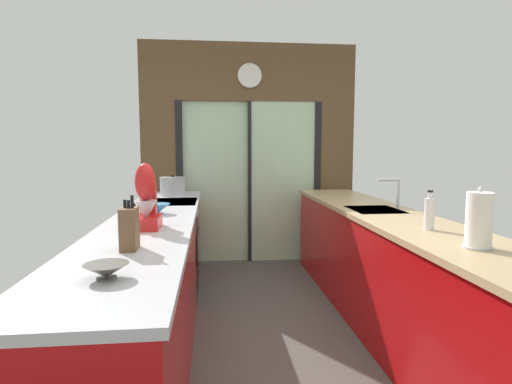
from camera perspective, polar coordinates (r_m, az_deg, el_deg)
The scene contains 13 objects.
ground_plane at distance 3.70m, azimuth 1.77°, elevation -16.88°, with size 5.04×7.60×0.02m, color #4C4742.
back_wall_unit at distance 5.20m, azimuth -0.91°, elevation 7.11°, with size 2.64×0.12×2.70m.
left_counter_run at distance 3.10m, azimuth -14.27°, elevation -12.38°, with size 0.62×3.80×0.92m.
right_counter_run at distance 3.51m, azimuth 17.62°, elevation -10.28°, with size 0.62×3.80×0.92m.
sink_faucet at distance 3.68m, azimuth 18.49°, elevation 0.43°, with size 0.19×0.02×0.26m.
oven_range at distance 4.17m, azimuth -12.07°, elevation -7.64°, with size 0.60×0.60×0.92m.
mixing_bowl_near at distance 1.77m, azimuth -19.82°, elevation -10.11°, with size 0.18×0.18×0.06m.
mixing_bowl_far at distance 3.34m, azimuth -13.26°, elevation -2.21°, with size 0.19×0.19×0.08m.
knife_block at distance 2.21m, azimuth -16.97°, elevation -4.80°, with size 0.08×0.14×0.28m.
stand_mixer at distance 2.75m, azimuth -14.82°, elevation -1.53°, with size 0.17×0.27×0.42m.
stock_pot at distance 4.57m, azimuth -11.34°, elevation 0.79°, with size 0.28×0.28×0.22m.
soap_bottle at distance 2.84m, azimuth 22.67°, elevation -2.68°, with size 0.06×0.06×0.25m.
paper_towel_roll at distance 2.42m, azimuth 28.24°, elevation -3.49°, with size 0.15×0.15×0.32m.
Camera 1 is at (-0.47, -2.77, 1.44)m, focal length 29.18 mm.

